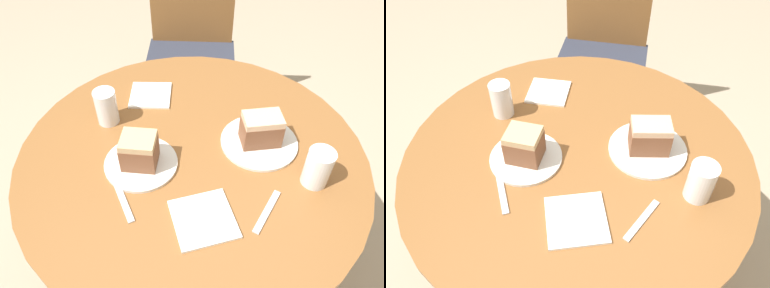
% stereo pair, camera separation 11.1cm
% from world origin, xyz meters
% --- Properties ---
extents(ground_plane, '(8.00, 8.00, 0.00)m').
position_xyz_m(ground_plane, '(0.00, 0.00, 0.00)').
color(ground_plane, tan).
extents(table, '(1.06, 1.06, 0.73)m').
position_xyz_m(table, '(0.00, 0.00, 0.54)').
color(table, brown).
rests_on(table, ground_plane).
extents(chair, '(0.54, 0.54, 1.00)m').
position_xyz_m(chair, '(0.11, 0.95, 0.52)').
color(chair, brown).
rests_on(chair, ground_plane).
extents(plate_near, '(0.22, 0.22, 0.01)m').
position_xyz_m(plate_near, '(-0.16, -0.03, 0.73)').
color(plate_near, silver).
rests_on(plate_near, table).
extents(plate_far, '(0.24, 0.24, 0.01)m').
position_xyz_m(plate_far, '(0.21, 0.02, 0.73)').
color(plate_far, silver).
rests_on(plate_far, table).
extents(cake_slice_near, '(0.12, 0.11, 0.10)m').
position_xyz_m(cake_slice_near, '(-0.16, -0.03, 0.79)').
color(cake_slice_near, brown).
rests_on(cake_slice_near, plate_near).
extents(cake_slice_far, '(0.12, 0.08, 0.10)m').
position_xyz_m(cake_slice_far, '(0.21, 0.02, 0.79)').
color(cake_slice_far, brown).
rests_on(cake_slice_far, plate_far).
extents(glass_lemonade, '(0.07, 0.07, 0.12)m').
position_xyz_m(glass_lemonade, '(-0.26, 0.18, 0.78)').
color(glass_lemonade, beige).
rests_on(glass_lemonade, table).
extents(glass_water, '(0.07, 0.07, 0.12)m').
position_xyz_m(glass_water, '(0.33, -0.15, 0.78)').
color(glass_water, silver).
rests_on(glass_water, table).
extents(napkin_stack, '(0.18, 0.18, 0.01)m').
position_xyz_m(napkin_stack, '(-0.00, -0.24, 0.73)').
color(napkin_stack, white).
rests_on(napkin_stack, table).
extents(fork, '(0.07, 0.16, 0.00)m').
position_xyz_m(fork, '(-0.21, -0.15, 0.73)').
color(fork, silver).
rests_on(fork, table).
extents(spoon, '(0.11, 0.13, 0.00)m').
position_xyz_m(spoon, '(0.17, -0.24, 0.73)').
color(spoon, silver).
rests_on(spoon, table).
extents(napkin_side, '(0.16, 0.16, 0.01)m').
position_xyz_m(napkin_side, '(-0.11, 0.29, 0.73)').
color(napkin_side, white).
rests_on(napkin_side, table).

